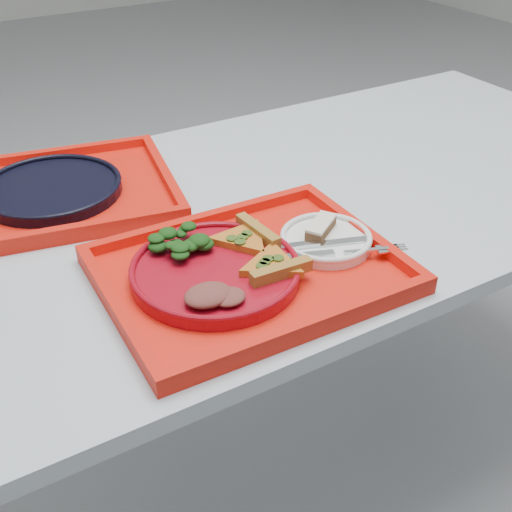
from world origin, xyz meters
name	(u,v)px	position (x,y,z in m)	size (l,w,h in m)	color
ground	(292,446)	(0.00, 0.00, 0.00)	(10.00, 10.00, 0.00)	#92959A
table	(303,222)	(0.00, 0.00, 0.68)	(1.60, 0.80, 0.75)	#AEBBC3
tray_main	(250,274)	(-0.24, -0.20, 0.76)	(0.45, 0.35, 0.01)	red
tray_far	(53,196)	(-0.43, 0.21, 0.76)	(0.45, 0.35, 0.01)	red
dinner_plate	(215,273)	(-0.29, -0.19, 0.77)	(0.26, 0.26, 0.02)	maroon
side_plate	(326,242)	(-0.09, -0.20, 0.77)	(0.15, 0.15, 0.01)	white
navy_plate	(52,190)	(-0.43, 0.21, 0.77)	(0.26, 0.26, 0.02)	black
pizza_slice_a	(272,262)	(-0.22, -0.23, 0.79)	(0.11, 0.10, 0.02)	orange
pizza_slice_b	(243,237)	(-0.22, -0.15, 0.79)	(0.12, 0.10, 0.02)	orange
salad_heap	(181,239)	(-0.32, -0.12, 0.80)	(0.08, 0.07, 0.04)	black
meat_portion	(208,295)	(-0.34, -0.26, 0.79)	(0.07, 0.06, 0.02)	brown
dessert_bar	(321,227)	(-0.09, -0.18, 0.79)	(0.08, 0.06, 0.02)	#522B1B
knife	(328,242)	(-0.10, -0.22, 0.78)	(0.18, 0.02, 0.01)	silver
fork	(343,252)	(-0.10, -0.25, 0.78)	(0.18, 0.02, 0.01)	silver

